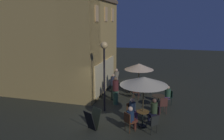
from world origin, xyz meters
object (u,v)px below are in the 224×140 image
(cafe_table_1, at_px, (138,88))
(patron_standing_5, at_px, (116,91))
(cafe_chair_1, at_px, (153,123))
(cafe_chair_7, at_px, (163,104))
(cafe_chair_8, at_px, (169,96))
(menu_sandwich_board, at_px, (93,119))
(cafe_table_2, at_px, (158,99))
(patron_seated_3, at_px, (167,94))
(patron_seated_1, at_px, (153,110))
(street_lamp_near_corner, at_px, (104,59))
(patron_seated_2, at_px, (133,108))
(cafe_chair_0, at_px, (129,120))
(patio_umbrella_1, at_px, (139,67))
(cafe_chair_4, at_px, (130,86))
(cafe_table_0, at_px, (143,116))
(cafe_chair_3, at_px, (131,110))
(patio_umbrella_0, at_px, (144,81))
(cafe_chair_5, at_px, (136,91))
(patron_seated_0, at_px, (131,117))
(cafe_chair_6, at_px, (148,86))
(cafe_chair_2, at_px, (155,113))
(patron_standing_4, at_px, (113,87))
(patron_standing_6, at_px, (116,81))

(cafe_table_1, bearing_deg, patron_standing_5, 149.86)
(cafe_table_1, distance_m, cafe_chair_1, 5.12)
(cafe_chair_7, distance_m, cafe_chair_8, 1.45)
(patron_standing_5, bearing_deg, menu_sandwich_board, 22.99)
(cafe_table_2, distance_m, patron_seated_3, 0.70)
(patron_seated_1, bearing_deg, street_lamp_near_corner, -61.53)
(patron_seated_2, bearing_deg, cafe_chair_0, -50.34)
(cafe_chair_7, distance_m, patron_seated_2, 1.95)
(patio_umbrella_1, relative_size, patron_seated_2, 1.81)
(street_lamp_near_corner, relative_size, cafe_chair_1, 4.46)
(cafe_chair_8, bearing_deg, cafe_chair_4, -77.52)
(cafe_table_2, height_order, patron_standing_5, patron_standing_5)
(cafe_table_0, height_order, cafe_chair_8, cafe_chair_8)
(patron_seated_1, bearing_deg, cafe_chair_4, -110.34)
(cafe_chair_3, distance_m, patron_seated_1, 1.15)
(patio_umbrella_1, relative_size, patron_seated_1, 1.74)
(cafe_table_0, bearing_deg, patio_umbrella_0, -90.00)
(cafe_table_0, xyz_separation_m, patron_seated_1, (0.46, -0.46, 0.21))
(menu_sandwich_board, distance_m, cafe_chair_8, 5.30)
(cafe_chair_5, xyz_separation_m, patron_seated_0, (-4.16, -0.42, 0.09))
(cafe_chair_6, bearing_deg, cafe_chair_2, 60.06)
(cafe_chair_3, distance_m, patron_seated_2, 0.22)
(cafe_chair_2, xyz_separation_m, patron_standing_5, (1.89, 2.52, 0.33))
(cafe_chair_3, relative_size, cafe_chair_5, 0.92)
(street_lamp_near_corner, xyz_separation_m, cafe_chair_0, (-1.97, -1.76, -2.46))
(menu_sandwich_board, xyz_separation_m, cafe_chair_2, (1.45, -2.79, 0.04))
(menu_sandwich_board, bearing_deg, cafe_table_0, -40.94)
(patron_seated_2, bearing_deg, cafe_chair_3, -180.00)
(menu_sandwich_board, bearing_deg, cafe_chair_0, -55.47)
(menu_sandwich_board, height_order, patron_seated_0, patron_seated_0)
(patron_seated_0, xyz_separation_m, patron_seated_1, (1.02, -0.92, 0.03))
(patio_umbrella_0, height_order, patron_seated_0, patio_umbrella_0)
(menu_sandwich_board, bearing_deg, patron_standing_5, 22.64)
(cafe_table_0, bearing_deg, patio_umbrella_1, 10.85)
(street_lamp_near_corner, distance_m, patron_standing_4, 2.86)
(cafe_chair_3, distance_m, patron_standing_5, 2.31)
(cafe_chair_2, xyz_separation_m, patron_seated_3, (2.51, -0.52, 0.16))
(cafe_chair_8, height_order, patron_standing_5, patron_standing_5)
(cafe_chair_4, height_order, patron_standing_6, patron_standing_6)
(cafe_table_0, xyz_separation_m, cafe_chair_2, (0.55, -0.56, 0.02))
(street_lamp_near_corner, bearing_deg, patio_umbrella_1, -25.54)
(patron_standing_5, bearing_deg, cafe_table_0, 66.40)
(cafe_table_2, xyz_separation_m, patio_umbrella_1, (1.81, 1.44, 1.48))
(patio_umbrella_1, height_order, cafe_chair_0, patio_umbrella_1)
(cafe_table_1, height_order, patio_umbrella_0, patio_umbrella_0)
(patio_umbrella_1, bearing_deg, patron_seated_0, -175.63)
(menu_sandwich_board, bearing_deg, cafe_chair_8, -12.77)
(street_lamp_near_corner, height_order, cafe_chair_5, street_lamp_near_corner)
(cafe_table_2, relative_size, patron_standing_5, 0.44)
(cafe_table_0, distance_m, patio_umbrella_1, 4.71)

